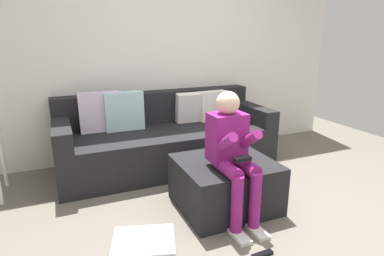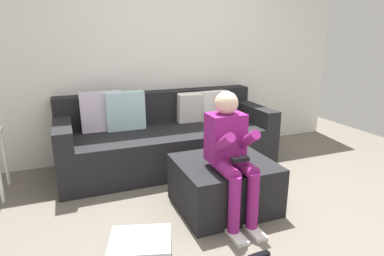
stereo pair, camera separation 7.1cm
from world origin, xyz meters
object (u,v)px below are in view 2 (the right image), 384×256
object	(u,v)px
remote_near_ottoman	(259,255)
person_seated	(230,149)
ottoman	(224,184)
remote_by_storage_bin	(158,231)
couch_sectional	(166,138)
storage_bin	(140,245)

from	to	relation	value
remote_near_ottoman	person_seated	bearing A→B (deg)	82.66
ottoman	person_seated	xyz separation A→B (m)	(-0.05, -0.19, 0.40)
remote_near_ottoman	remote_by_storage_bin	bearing A→B (deg)	133.98
ottoman	remote_by_storage_bin	world-z (taller)	ottoman
person_seated	remote_near_ottoman	bearing A→B (deg)	-94.23
ottoman	remote_near_ottoman	bearing A→B (deg)	-96.81
couch_sectional	person_seated	distance (m)	1.40
couch_sectional	remote_by_storage_bin	distance (m)	1.48
remote_near_ottoman	remote_by_storage_bin	distance (m)	0.80
person_seated	storage_bin	bearing A→B (deg)	-167.34
person_seated	remote_by_storage_bin	size ratio (longest dim) A/B	6.71
remote_by_storage_bin	person_seated	bearing A→B (deg)	17.14
storage_bin	remote_near_ottoman	xyz separation A→B (m)	(0.77, -0.36, -0.04)
couch_sectional	person_seated	bearing A→B (deg)	-84.29
remote_near_ottoman	remote_by_storage_bin	size ratio (longest dim) A/B	1.03
couch_sectional	person_seated	size ratio (longest dim) A/B	2.27
storage_bin	remote_by_storage_bin	xyz separation A→B (m)	(0.18, 0.19, -0.04)
couch_sectional	person_seated	xyz separation A→B (m)	(0.14, -1.36, 0.29)
person_seated	storage_bin	distance (m)	1.01
couch_sectional	remote_near_ottoman	xyz separation A→B (m)	(0.10, -1.90, -0.32)
ottoman	person_seated	world-z (taller)	person_seated
person_seated	remote_by_storage_bin	world-z (taller)	person_seated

